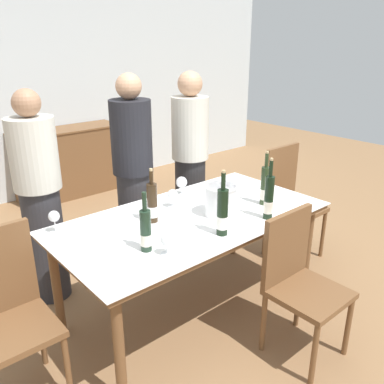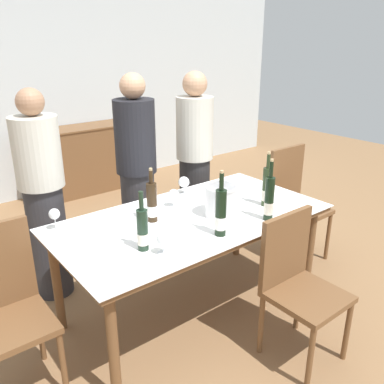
{
  "view_description": "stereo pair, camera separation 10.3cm",
  "coord_description": "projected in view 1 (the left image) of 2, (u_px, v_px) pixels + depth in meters",
  "views": [
    {
      "loc": [
        -1.66,
        -1.92,
        1.89
      ],
      "look_at": [
        0.0,
        0.0,
        0.93
      ],
      "focal_mm": 38.0,
      "sensor_mm": 36.0,
      "label": 1
    },
    {
      "loc": [
        -1.58,
        -1.98,
        1.89
      ],
      "look_at": [
        0.0,
        0.0,
        0.93
      ],
      "focal_mm": 38.0,
      "sensor_mm": 36.0,
      "label": 2
    }
  ],
  "objects": [
    {
      "name": "person_guest_left",
      "position": [
        133.0,
        176.0,
        3.35
      ],
      "size": [
        0.33,
        0.33,
        1.65
      ],
      "color": "#2D2D33",
      "rests_on": "ground_plane"
    },
    {
      "name": "dining_table",
      "position": [
        192.0,
        225.0,
        2.8
      ],
      "size": [
        1.87,
        0.98,
        0.75
      ],
      "color": "brown",
      "rests_on": "ground_plane"
    },
    {
      "name": "chair_near_front",
      "position": [
        298.0,
        276.0,
        2.5
      ],
      "size": [
        0.42,
        0.42,
        0.92
      ],
      "color": "brown",
      "rests_on": "ground_plane"
    },
    {
      "name": "back_wall",
      "position": [
        18.0,
        83.0,
        4.76
      ],
      "size": [
        8.0,
        0.1,
        2.8
      ],
      "color": "silver",
      "rests_on": "ground_plane"
    },
    {
      "name": "wine_bottle_1",
      "position": [
        146.0,
        231.0,
        2.29
      ],
      "size": [
        0.07,
        0.07,
        0.36
      ],
      "color": "#1E3323",
      "rests_on": "dining_table"
    },
    {
      "name": "wine_glass_0",
      "position": [
        54.0,
        217.0,
        2.52
      ],
      "size": [
        0.07,
        0.07,
        0.14
      ],
      "color": "white",
      "rests_on": "dining_table"
    },
    {
      "name": "wine_bottle_2",
      "position": [
        265.0,
        186.0,
        2.94
      ],
      "size": [
        0.07,
        0.07,
        0.4
      ],
      "color": "#28381E",
      "rests_on": "dining_table"
    },
    {
      "name": "wine_bottle_0",
      "position": [
        222.0,
        213.0,
        2.47
      ],
      "size": [
        0.07,
        0.07,
        0.42
      ],
      "color": "black",
      "rests_on": "dining_table"
    },
    {
      "name": "wine_glass_2",
      "position": [
        173.0,
        195.0,
        2.91
      ],
      "size": [
        0.08,
        0.08,
        0.13
      ],
      "color": "white",
      "rests_on": "dining_table"
    },
    {
      "name": "person_host",
      "position": [
        40.0,
        201.0,
        2.93
      ],
      "size": [
        0.33,
        0.33,
        1.59
      ],
      "color": "#2D2D33",
      "rests_on": "ground_plane"
    },
    {
      "name": "sideboard_cabinet",
      "position": [
        69.0,
        162.0,
        5.14
      ],
      "size": [
        1.33,
        0.46,
        0.86
      ],
      "color": "brown",
      "rests_on": "ground_plane"
    },
    {
      "name": "wine_glass_5",
      "position": [
        167.0,
        241.0,
        2.26
      ],
      "size": [
        0.07,
        0.07,
        0.13
      ],
      "color": "white",
      "rests_on": "dining_table"
    },
    {
      "name": "wine_bottle_4",
      "position": [
        269.0,
        198.0,
        2.7
      ],
      "size": [
        0.06,
        0.06,
        0.42
      ],
      "color": "black",
      "rests_on": "dining_table"
    },
    {
      "name": "wine_glass_4",
      "position": [
        227.0,
        182.0,
        3.17
      ],
      "size": [
        0.08,
        0.08,
        0.14
      ],
      "color": "white",
      "rests_on": "dining_table"
    },
    {
      "name": "wine_glass_1",
      "position": [
        225.0,
        193.0,
        2.92
      ],
      "size": [
        0.08,
        0.08,
        0.14
      ],
      "color": "white",
      "rests_on": "dining_table"
    },
    {
      "name": "chair_right_end",
      "position": [
        289.0,
        195.0,
        3.66
      ],
      "size": [
        0.42,
        0.42,
        1.01
      ],
      "color": "brown",
      "rests_on": "ground_plane"
    },
    {
      "name": "person_guest_right",
      "position": [
        190.0,
        164.0,
        3.7
      ],
      "size": [
        0.33,
        0.33,
        1.64
      ],
      "color": "#262628",
      "rests_on": "ground_plane"
    },
    {
      "name": "ice_bucket",
      "position": [
        221.0,
        199.0,
        2.77
      ],
      "size": [
        0.23,
        0.23,
        0.21
      ],
      "color": "white",
      "rests_on": "dining_table"
    },
    {
      "name": "chair_left_end",
      "position": [
        5.0,
        307.0,
        2.15
      ],
      "size": [
        0.42,
        0.42,
        0.98
      ],
      "color": "brown",
      "rests_on": "ground_plane"
    },
    {
      "name": "ground_plane",
      "position": [
        192.0,
        308.0,
        3.04
      ],
      "size": [
        12.0,
        12.0,
        0.0
      ],
      "primitive_type": "plane",
      "color": "olive"
    },
    {
      "name": "wine_glass_3",
      "position": [
        182.0,
        183.0,
        3.15
      ],
      "size": [
        0.09,
        0.09,
        0.14
      ],
      "color": "white",
      "rests_on": "dining_table"
    },
    {
      "name": "wine_bottle_3",
      "position": [
        152.0,
        204.0,
        2.66
      ],
      "size": [
        0.07,
        0.07,
        0.37
      ],
      "color": "#332314",
      "rests_on": "dining_table"
    }
  ]
}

